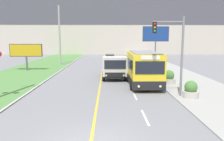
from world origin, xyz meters
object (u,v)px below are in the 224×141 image
at_px(planter_round_near, 191,90).
at_px(planter_round_second, 169,78).
at_px(traffic_light_mast, 174,46).
at_px(billboard_large, 156,35).
at_px(utility_pole_far, 60,35).
at_px(car_distant, 110,59).
at_px(city_bus, 144,69).
at_px(billboard_small, 26,51).
at_px(dump_truck, 114,67).

distance_m(planter_round_near, planter_round_second, 4.97).
height_order(traffic_light_mast, billboard_large, billboard_large).
bearing_deg(utility_pole_far, car_distant, 20.71).
bearing_deg(billboard_large, planter_round_second, -98.46).
bearing_deg(planter_round_second, utility_pole_far, 130.31).
distance_m(utility_pole_far, planter_round_second, 21.40).
xyz_separation_m(city_bus, billboard_small, (-14.17, 9.98, 1.04)).
xyz_separation_m(billboard_large, billboard_small, (-19.58, -10.04, -2.25)).
distance_m(city_bus, planter_round_near, 5.22).
bearing_deg(planter_round_near, billboard_small, 139.59).
height_order(car_distant, billboard_small, billboard_small).
relative_size(city_bus, car_distant, 1.39).
relative_size(billboard_large, planter_round_second, 5.09).
distance_m(dump_truck, car_distant, 16.27).
distance_m(utility_pole_far, billboard_large, 16.82).
bearing_deg(utility_pole_far, traffic_light_mast, -58.46).
bearing_deg(billboard_small, planter_round_second, -29.35).
bearing_deg(planter_round_near, city_bus, 121.59).
bearing_deg(planter_round_near, planter_round_second, 91.99).
bearing_deg(city_bus, billboard_small, 144.83).
height_order(utility_pole_far, planter_round_second, utility_pole_far).
bearing_deg(billboard_large, city_bus, -105.10).
distance_m(dump_truck, billboard_small, 13.42).
xyz_separation_m(dump_truck, traffic_light_mast, (4.01, -7.28, 2.49)).
bearing_deg(traffic_light_mast, billboard_small, 138.57).
height_order(car_distant, billboard_large, billboard_large).
bearing_deg(dump_truck, planter_round_second, -29.43).
xyz_separation_m(dump_truck, planter_round_second, (5.04, -2.85, -0.61)).
height_order(planter_round_near, planter_round_second, planter_round_second).
relative_size(car_distant, planter_round_near, 3.52).
height_order(city_bus, dump_truck, city_bus).
distance_m(billboard_large, billboard_small, 22.11).
relative_size(utility_pole_far, planter_round_second, 7.55).
height_order(dump_truck, planter_round_near, dump_truck).
bearing_deg(dump_truck, traffic_light_mast, -61.15).
distance_m(utility_pole_far, billboard_small, 7.64).
height_order(dump_truck, billboard_large, billboard_large).
xyz_separation_m(city_bus, planter_round_near, (2.69, -4.37, -0.95)).
bearing_deg(dump_truck, city_bus, -53.72).
bearing_deg(traffic_light_mast, planter_round_second, 76.84).
relative_size(utility_pole_far, billboard_large, 1.48).
bearing_deg(billboard_small, utility_pole_far, 64.83).
height_order(city_bus, billboard_large, billboard_large).
bearing_deg(city_bus, planter_round_second, 13.44).
distance_m(traffic_light_mast, planter_round_near, 3.38).
bearing_deg(billboard_small, city_bus, -35.17).
distance_m(car_distant, planter_round_near, 24.70).
relative_size(traffic_light_mast, planter_round_second, 4.62).
bearing_deg(billboard_large, dump_truck, -115.58).
height_order(city_bus, planter_round_second, city_bus).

